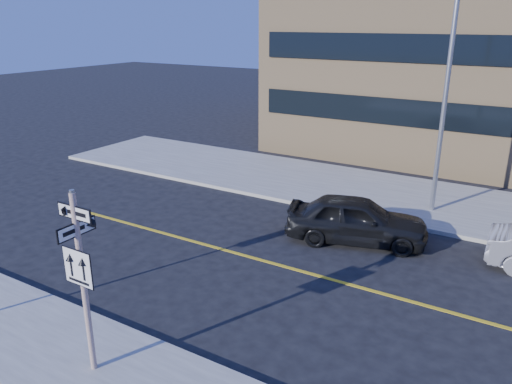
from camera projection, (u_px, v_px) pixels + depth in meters
The scene contains 4 objects.
ground at pixel (171, 318), 12.83m from camera, with size 120.00×120.00×0.00m, color black.
sign_pole at pixel (82, 274), 10.00m from camera, with size 0.92×0.92×4.06m.
parked_car_a at pixel (356, 219), 17.01m from camera, with size 4.75×1.91×1.62m, color black.
streetlight_a at pixel (445, 93), 17.99m from camera, with size 0.55×2.25×8.00m.
Camera 1 is at (7.63, -8.31, 7.26)m, focal length 35.00 mm.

